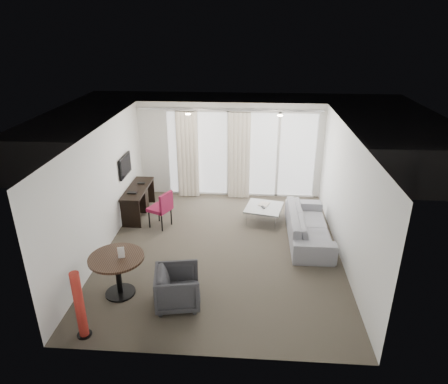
# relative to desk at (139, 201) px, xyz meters

# --- Properties ---
(floor) EXTENTS (5.00, 6.00, 0.00)m
(floor) POSITION_rel_desk_xyz_m (2.24, -1.57, -0.36)
(floor) COLOR #433C32
(floor) RESTS_ON ground
(ceiling) EXTENTS (5.00, 6.00, 0.00)m
(ceiling) POSITION_rel_desk_xyz_m (2.24, -1.57, 2.24)
(ceiling) COLOR white
(ceiling) RESTS_ON ground
(wall_left) EXTENTS (0.00, 6.00, 2.60)m
(wall_left) POSITION_rel_desk_xyz_m (-0.26, -1.57, 0.94)
(wall_left) COLOR silver
(wall_left) RESTS_ON ground
(wall_right) EXTENTS (0.00, 6.00, 2.60)m
(wall_right) POSITION_rel_desk_xyz_m (4.74, -1.57, 0.94)
(wall_right) COLOR silver
(wall_right) RESTS_ON ground
(wall_front) EXTENTS (5.00, 0.00, 2.60)m
(wall_front) POSITION_rel_desk_xyz_m (2.24, -4.57, 0.94)
(wall_front) COLOR silver
(wall_front) RESTS_ON ground
(window_panel) EXTENTS (4.00, 0.02, 2.38)m
(window_panel) POSITION_rel_desk_xyz_m (2.54, 1.42, 0.84)
(window_panel) COLOR white
(window_panel) RESTS_ON ground
(window_frame) EXTENTS (4.10, 0.06, 2.44)m
(window_frame) POSITION_rel_desk_xyz_m (2.54, 1.40, 0.84)
(window_frame) COLOR white
(window_frame) RESTS_ON ground
(curtain_left) EXTENTS (0.60, 0.20, 2.38)m
(curtain_left) POSITION_rel_desk_xyz_m (1.09, 1.25, 0.84)
(curtain_left) COLOR silver
(curtain_left) RESTS_ON ground
(curtain_right) EXTENTS (0.60, 0.20, 2.38)m
(curtain_right) POSITION_rel_desk_xyz_m (2.49, 1.25, 0.84)
(curtain_right) COLOR silver
(curtain_right) RESTS_ON ground
(curtain_track) EXTENTS (4.80, 0.04, 0.04)m
(curtain_track) POSITION_rel_desk_xyz_m (2.24, 1.25, 2.09)
(curtain_track) COLOR #B2B2B7
(curtain_track) RESTS_ON ceiling
(downlight_a) EXTENTS (0.12, 0.12, 0.02)m
(downlight_a) POSITION_rel_desk_xyz_m (1.34, 0.03, 2.23)
(downlight_a) COLOR #FFE0B2
(downlight_a) RESTS_ON ceiling
(downlight_b) EXTENTS (0.12, 0.12, 0.02)m
(downlight_b) POSITION_rel_desk_xyz_m (3.44, 0.03, 2.23)
(downlight_b) COLOR #FFE0B2
(downlight_b) RESTS_ON ceiling
(desk) EXTENTS (0.48, 1.55, 0.72)m
(desk) POSITION_rel_desk_xyz_m (0.00, 0.00, 0.00)
(desk) COLOR black
(desk) RESTS_ON floor
(tv) EXTENTS (0.05, 0.80, 0.50)m
(tv) POSITION_rel_desk_xyz_m (-0.22, -0.12, 0.99)
(tv) COLOR black
(tv) RESTS_ON wall_left
(desk_chair) EXTENTS (0.64, 0.63, 0.91)m
(desk_chair) POSITION_rel_desk_xyz_m (0.68, -0.60, 0.09)
(desk_chair) COLOR maroon
(desk_chair) RESTS_ON floor
(round_table) EXTENTS (1.02, 1.02, 0.78)m
(round_table) POSITION_rel_desk_xyz_m (0.51, -3.20, 0.03)
(round_table) COLOR #342116
(round_table) RESTS_ON floor
(menu_card) EXTENTS (0.11, 0.05, 0.21)m
(menu_card) POSITION_rel_desk_xyz_m (0.61, -3.22, 0.36)
(menu_card) COLOR white
(menu_card) RESTS_ON round_table
(red_lamp) EXTENTS (0.29, 0.29, 1.17)m
(red_lamp) POSITION_rel_desk_xyz_m (0.26, -4.27, 0.22)
(red_lamp) COLOR #AA2920
(red_lamp) RESTS_ON floor
(tub_armchair) EXTENTS (0.88, 0.86, 0.70)m
(tub_armchair) POSITION_rel_desk_xyz_m (1.62, -3.42, -0.01)
(tub_armchair) COLOR #2F2F33
(tub_armchair) RESTS_ON floor
(coffee_table) EXTENTS (1.01, 1.01, 0.38)m
(coffee_table) POSITION_rel_desk_xyz_m (3.16, -0.15, -0.17)
(coffee_table) COLOR gray
(coffee_table) RESTS_ON floor
(remote) EXTENTS (0.09, 0.15, 0.02)m
(remote) POSITION_rel_desk_xyz_m (3.14, -0.20, -0.00)
(remote) COLOR black
(remote) RESTS_ON coffee_table
(magazine) EXTENTS (0.34, 0.38, 0.02)m
(magazine) POSITION_rel_desk_xyz_m (3.16, -0.01, -0.00)
(magazine) COLOR gray
(magazine) RESTS_ON coffee_table
(sofa) EXTENTS (0.89, 2.28, 0.67)m
(sofa) POSITION_rel_desk_xyz_m (4.15, -0.96, -0.03)
(sofa) COLOR gray
(sofa) RESTS_ON floor
(terrace_slab) EXTENTS (5.60, 3.00, 0.12)m
(terrace_slab) POSITION_rel_desk_xyz_m (2.54, 2.93, -0.42)
(terrace_slab) COLOR #4D4D50
(terrace_slab) RESTS_ON ground
(rattan_chair_a) EXTENTS (0.76, 0.76, 0.86)m
(rattan_chair_a) POSITION_rel_desk_xyz_m (2.74, 2.32, 0.07)
(rattan_chair_a) COLOR #4E3822
(rattan_chair_a) RESTS_ON terrace_slab
(rattan_chair_b) EXTENTS (0.58, 0.58, 0.76)m
(rattan_chair_b) POSITION_rel_desk_xyz_m (4.60, 3.17, 0.02)
(rattan_chair_b) COLOR #4E3822
(rattan_chair_b) RESTS_ON terrace_slab
(rattan_table) EXTENTS (0.62, 0.62, 0.48)m
(rattan_table) POSITION_rel_desk_xyz_m (3.35, 2.55, -0.12)
(rattan_table) COLOR #4E3822
(rattan_table) RESTS_ON terrace_slab
(balustrade) EXTENTS (5.50, 0.06, 1.05)m
(balustrade) POSITION_rel_desk_xyz_m (2.54, 4.38, 0.14)
(balustrade) COLOR #B2B2B7
(balustrade) RESTS_ON terrace_slab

